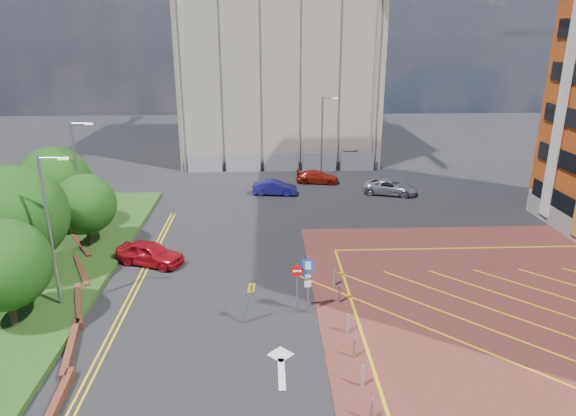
{
  "coord_description": "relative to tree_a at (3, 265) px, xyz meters",
  "views": [
    {
      "loc": [
        -1.5,
        -22.52,
        13.86
      ],
      "look_at": [
        -0.45,
        2.57,
        5.28
      ],
      "focal_mm": 32.0,
      "sensor_mm": 36.0,
      "label": 1
    }
  ],
  "objects": [
    {
      "name": "ground",
      "position": [
        14.0,
        0.0,
        -3.5
      ],
      "size": [
        140.0,
        140.0,
        0.0
      ],
      "primitive_type": "plane",
      "color": "black",
      "rests_on": "ground"
    },
    {
      "name": "bollard_row",
      "position": [
        16.3,
        -1.67,
        -3.03
      ],
      "size": [
        0.14,
        11.14,
        0.9
      ],
      "color": "#9EA0A8",
      "rests_on": "forecourt"
    },
    {
      "name": "lamp_back",
      "position": [
        18.08,
        28.0,
        0.86
      ],
      "size": [
        1.53,
        0.16,
        8.0
      ],
      "color": "#9EA0A8",
      "rests_on": "ground"
    },
    {
      "name": "construction_fence",
      "position": [
        15.0,
        30.0,
        -2.5
      ],
      "size": [
        21.6,
        0.06,
        2.0
      ],
      "primitive_type": "cube",
      "color": "gray",
      "rests_on": "ground"
    },
    {
      "name": "forecourt",
      "position": [
        28.0,
        0.0,
        -3.49
      ],
      "size": [
        26.0,
        26.0,
        0.02
      ],
      "primitive_type": "cube",
      "color": "maroon",
      "rests_on": "ground"
    },
    {
      "name": "construction_building",
      "position": [
        14.0,
        40.0,
        7.5
      ],
      "size": [
        21.2,
        19.2,
        22.0
      ],
      "primitive_type": "cube",
      "color": "gray",
      "rests_on": "ground"
    },
    {
      "name": "car_silver_back",
      "position": [
        23.59,
        21.54,
        -2.84
      ],
      "size": [
        5.25,
        3.57,
        1.33
      ],
      "primitive_type": "imported",
      "rotation": [
        0.0,
        0.0,
        1.26
      ],
      "color": "#A6A5AD",
      "rests_on": "ground"
    },
    {
      "name": "tree_a",
      "position": [
        0.0,
        0.0,
        0.0
      ],
      "size": [
        4.4,
        4.4,
        5.41
      ],
      "color": "#3D2B1C",
      "rests_on": "grass_bed"
    },
    {
      "name": "car_red_back",
      "position": [
        17.37,
        25.47,
        -2.9
      ],
      "size": [
        4.37,
        2.37,
        1.2
      ],
      "primitive_type": "imported",
      "rotation": [
        0.0,
        0.0,
        1.4
      ],
      "color": "#9D1B0D",
      "rests_on": "ground"
    },
    {
      "name": "tree_d",
      "position": [
        -2.5,
        13.0,
        0.37
      ],
      "size": [
        5.0,
        5.0,
        6.08
      ],
      "color": "#3D2B1C",
      "rests_on": "grass_bed"
    },
    {
      "name": "tree_b",
      "position": [
        -1.5,
        5.0,
        0.73
      ],
      "size": [
        5.6,
        5.6,
        6.74
      ],
      "color": "#3D2B1C",
      "rests_on": "grass_bed"
    },
    {
      "name": "retaining_wall",
      "position": [
        2.2,
        2.0,
        -3.3
      ],
      "size": [
        6.06,
        20.33,
        0.4
      ],
      "color": "brown",
      "rests_on": "ground"
    },
    {
      "name": "tree_c",
      "position": [
        0.5,
        10.0,
        -0.31
      ],
      "size": [
        4.0,
        4.0,
        4.9
      ],
      "color": "#3D2B1C",
      "rests_on": "grass_bed"
    },
    {
      "name": "lamp_left_near",
      "position": [
        1.58,
        2.0,
        1.16
      ],
      "size": [
        1.53,
        0.16,
        8.0
      ],
      "color": "#9EA0A8",
      "rests_on": "grass_bed"
    },
    {
      "name": "warning_sign",
      "position": [
        11.51,
        0.12,
        -2.07
      ],
      "size": [
        0.76,
        0.42,
        2.25
      ],
      "color": "#9EA0A8",
      "rests_on": "ground"
    },
    {
      "name": "car_blue_back",
      "position": [
        13.16,
        21.83,
        -2.85
      ],
      "size": [
        4.09,
        1.84,
        1.3
      ],
      "primitive_type": "imported",
      "rotation": [
        0.0,
        0.0,
        1.45
      ],
      "color": "navy",
      "rests_on": "ground"
    },
    {
      "name": "sign_cluster",
      "position": [
        14.3,
        0.98,
        -1.55
      ],
      "size": [
        1.17,
        0.12,
        3.2
      ],
      "color": "#9EA0A8",
      "rests_on": "ground"
    },
    {
      "name": "car_red_left",
      "position": [
        5.05,
        7.4,
        -2.76
      ],
      "size": [
        4.69,
        3.25,
        1.48
      ],
      "primitive_type": "imported",
      "rotation": [
        0.0,
        0.0,
        1.19
      ],
      "color": "#A00D16",
      "rests_on": "ground"
    },
    {
      "name": "lamp_left_far",
      "position": [
        -0.42,
        12.0,
        1.16
      ],
      "size": [
        1.53,
        0.16,
        8.0
      ],
      "color": "#9EA0A8",
      "rests_on": "grass_bed"
    }
  ]
}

